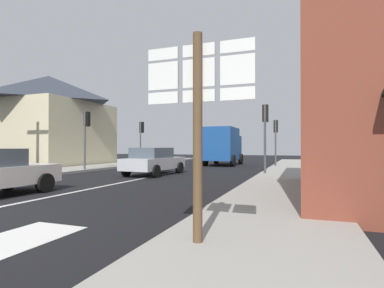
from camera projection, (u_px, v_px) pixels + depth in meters
ground_plane at (159, 175)px, 16.17m from camera, size 80.00×80.00×0.00m
sidewalk_right at (286, 183)px, 12.04m from camera, size 3.07×44.00×0.14m
sidewalk_left at (34, 173)px, 16.55m from camera, size 3.07×44.00×0.14m
lane_centre_stripe at (116, 184)px, 12.41m from camera, size 0.16×12.00×0.01m
lane_turn_arrow at (12, 241)px, 4.89m from camera, size 1.20×2.20×0.01m
clapboard_house_left at (49, 120)px, 24.62m from camera, size 8.25×9.11×7.28m
sedan_far at (154, 161)px, 16.45m from camera, size 2.17×4.30×1.47m
delivery_truck at (223, 145)px, 24.89m from camera, size 2.53×5.03×3.05m
route_sign_post at (198, 114)px, 4.45m from camera, size 1.66×0.14×3.20m
traffic_light_far_right at (276, 132)px, 22.22m from camera, size 0.30×0.49×3.47m
traffic_light_near_left at (86, 127)px, 18.70m from camera, size 0.30×0.49×3.68m
traffic_light_far_left at (141, 133)px, 25.08m from camera, size 0.30×0.49×3.57m
traffic_light_near_right at (265, 123)px, 15.96m from camera, size 0.30×0.49×3.74m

